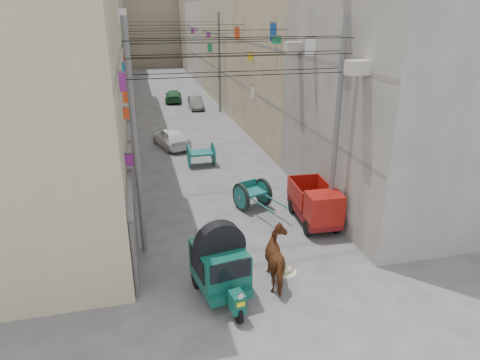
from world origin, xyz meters
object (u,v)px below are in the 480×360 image
object	(u,v)px
auto_rickshaw	(220,263)
distant_car_white	(171,137)
second_cart	(201,154)
horse	(280,259)
feed_sack	(285,269)
distant_car_green	(173,96)
mini_truck	(317,208)
tonga_cart	(252,194)
distant_car_grey	(196,103)

from	to	relation	value
auto_rickshaw	distant_car_white	size ratio (longest dim) A/B	0.74
second_cart	horse	world-z (taller)	horse
feed_sack	distant_car_green	size ratio (longest dim) A/B	0.13
distant_car_green	mini_truck	bearing A→B (deg)	102.79
distant_car_white	distant_car_green	distance (m)	14.79
horse	auto_rickshaw	bearing A→B (deg)	11.32
distant_car_green	horse	bearing A→B (deg)	97.07
tonga_cart	feed_sack	size ratio (longest dim) A/B	5.92
tonga_cart	distant_car_grey	size ratio (longest dim) A/B	0.91
auto_rickshaw	horse	bearing A→B (deg)	-3.50
tonga_cart	auto_rickshaw	bearing A→B (deg)	-131.67
tonga_cart	distant_car_grey	world-z (taller)	tonga_cart
horse	distant_car_grey	distance (m)	26.66
second_cart	distant_car_grey	world-z (taller)	second_cart
tonga_cart	distant_car_white	xyz separation A→B (m)	(-2.61, 9.99, -0.01)
horse	distant_car_white	bearing A→B (deg)	-77.23
auto_rickshaw	tonga_cart	bearing A→B (deg)	56.52
second_cart	tonga_cart	bearing A→B (deg)	-78.12
distant_car_grey	distant_car_green	xyz separation A→B (m)	(-1.63, 3.64, 0.01)
auto_rickshaw	mini_truck	size ratio (longest dim) A/B	0.88
auto_rickshaw	distant_car_grey	bearing A→B (deg)	73.94
distant_car_grey	distant_car_white	bearing A→B (deg)	-104.92
feed_sack	horse	world-z (taller)	horse
auto_rickshaw	distant_car_white	world-z (taller)	auto_rickshaw
auto_rickshaw	tonga_cart	world-z (taller)	auto_rickshaw
mini_truck	second_cart	bearing A→B (deg)	115.24
mini_truck	distant_car_green	size ratio (longest dim) A/B	0.85
tonga_cart	distant_car_green	bearing A→B (deg)	74.92
auto_rickshaw	feed_sack	world-z (taller)	auto_rickshaw
second_cart	distant_car_green	xyz separation A→B (m)	(0.27, 18.67, -0.15)
distant_car_grey	distant_car_green	distance (m)	3.99
tonga_cart	second_cart	xyz separation A→B (m)	(-1.32, 6.02, 0.04)
mini_truck	horse	distance (m)	4.21
auto_rickshaw	distant_car_grey	distance (m)	27.02
auto_rickshaw	horse	size ratio (longest dim) A/B	1.37
horse	second_cart	bearing A→B (deg)	-81.09
tonga_cart	distant_car_grey	xyz separation A→B (m)	(0.58, 21.05, -0.12)
feed_sack	horse	xyz separation A→B (m)	(-0.36, -0.48, 0.72)
second_cart	horse	size ratio (longest dim) A/B	0.73
second_cart	distant_car_green	size ratio (longest dim) A/B	0.40
horse	distant_car_green	xyz separation A→B (m)	(-0.42, 30.27, -0.31)
horse	mini_truck	bearing A→B (deg)	-123.71
second_cart	mini_truck	bearing A→B (deg)	-68.59
tonga_cart	feed_sack	bearing A→B (deg)	-110.56
distant_car_grey	distant_car_green	bearing A→B (deg)	115.35
mini_truck	distant_car_grey	xyz separation A→B (m)	(-1.45, 23.36, -0.29)
second_cart	distant_car_white	world-z (taller)	second_cart
second_cart	feed_sack	size ratio (longest dim) A/B	2.97
mini_truck	distant_car_green	world-z (taller)	mini_truck
distant_car_green	auto_rickshaw	bearing A→B (deg)	93.38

